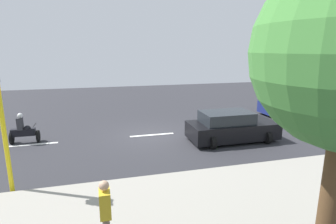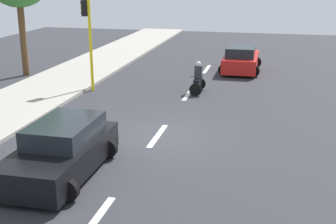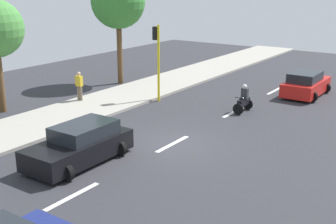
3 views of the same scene
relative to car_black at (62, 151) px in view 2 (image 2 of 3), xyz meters
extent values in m
cube|color=#2D2D33|center=(-1.90, -3.70, -0.76)|extent=(40.00, 60.00, 0.10)
cube|color=white|center=(-1.90, -15.70, -0.71)|extent=(0.20, 2.40, 0.01)
cube|color=white|center=(-1.90, -9.70, -0.71)|extent=(0.20, 2.40, 0.01)
cube|color=white|center=(-1.90, -3.70, -0.71)|extent=(0.20, 2.40, 0.01)
cube|color=white|center=(-1.90, 2.30, -0.71)|extent=(0.20, 2.40, 0.01)
cube|color=black|center=(0.00, 0.08, -0.15)|extent=(1.92, 4.45, 0.80)
cube|color=#1E2328|center=(0.00, -0.27, 0.53)|extent=(1.62, 2.49, 0.56)
cylinder|color=black|center=(-0.85, 1.55, -0.39)|extent=(0.64, 0.22, 0.64)
cylinder|color=black|center=(0.85, 1.55, -0.39)|extent=(0.64, 0.22, 0.64)
cylinder|color=black|center=(-0.85, -1.38, -0.39)|extent=(0.64, 0.22, 0.64)
cylinder|color=black|center=(0.85, -1.38, -0.39)|extent=(0.64, 0.22, 0.64)
cube|color=red|center=(-3.92, -15.63, -0.15)|extent=(1.90, 4.16, 0.80)
cube|color=#1E2328|center=(-3.92, -15.30, 0.53)|extent=(1.60, 2.33, 0.56)
cylinder|color=black|center=(-3.08, -17.00, -0.39)|extent=(0.64, 0.22, 0.64)
cylinder|color=black|center=(-4.76, -17.00, -0.39)|extent=(0.64, 0.22, 0.64)
cylinder|color=black|center=(-3.08, -14.26, -0.39)|extent=(0.64, 0.22, 0.64)
cylinder|color=black|center=(-4.76, -14.26, -0.39)|extent=(0.64, 0.22, 0.64)
cylinder|color=black|center=(-2.28, -9.44, -0.41)|extent=(0.60, 0.10, 0.60)
cylinder|color=black|center=(-2.28, -10.64, -0.41)|extent=(0.60, 0.10, 0.60)
cube|color=black|center=(-2.28, -10.09, -0.16)|extent=(0.28, 1.10, 0.36)
sphere|color=black|center=(-2.28, -9.89, 0.02)|extent=(0.32, 0.32, 0.32)
cylinder|color=black|center=(-2.28, -9.54, 0.19)|extent=(0.55, 0.04, 0.04)
cube|color=#333338|center=(-2.28, -10.19, 0.29)|extent=(0.36, 0.24, 0.60)
sphere|color=silver|center=(-2.28, -10.14, 0.69)|extent=(0.26, 0.26, 0.26)
cylinder|color=yellow|center=(2.85, -9.31, 1.54)|extent=(0.14, 0.14, 4.50)
cube|color=black|center=(3.07, -9.31, 3.29)|extent=(0.24, 0.24, 0.76)
sphere|color=red|center=(3.19, -9.31, 3.53)|extent=(0.16, 0.16, 0.16)
sphere|color=#F2A50C|center=(3.19, -9.31, 3.29)|extent=(0.16, 0.16, 0.16)
sphere|color=green|center=(3.19, -9.31, 3.05)|extent=(0.16, 0.16, 0.16)
cylinder|color=brown|center=(7.86, -11.72, 1.44)|extent=(0.36, 0.36, 4.31)
camera|label=1|loc=(11.93, -6.44, 3.87)|focal=29.00mm
camera|label=2|loc=(-5.72, 11.14, 4.90)|focal=48.62mm
camera|label=3|loc=(-12.16, 11.65, 6.22)|focal=47.82mm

